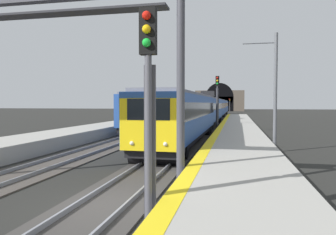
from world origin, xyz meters
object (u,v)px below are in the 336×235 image
Objects in this scene: overhead_signal_gantry at (58,38)px; train_adjacent_platform at (174,108)px; catenary_mast_near at (275,91)px; railway_signal_near at (148,100)px; railway_signal_mid at (217,99)px; railway_signal_far at (230,105)px; train_main_approaching at (213,108)px.

train_adjacent_platform is at bearing 4.19° from overhead_signal_gantry.
catenary_mast_near reaches higher than train_adjacent_platform.
railway_signal_near is 0.88× the size of railway_signal_mid.
overhead_signal_gantry is at bearing -10.82° from railway_signal_mid.
railway_signal_far is at bearing -2.89° from overhead_signal_gantry.
train_main_approaching is 1.94× the size of train_adjacent_platform.
overhead_signal_gantry reaches higher than train_main_approaching.
train_adjacent_platform is at bearing 24.26° from catenary_mast_near.
railway_signal_near reaches higher than train_main_approaching.
train_main_approaching is 13.31× the size of railway_signal_mid.
catenary_mast_near reaches higher than railway_signal_far.
train_main_approaching is at bearing -36.60° from train_adjacent_platform.
catenary_mast_near reaches higher than railway_signal_mid.
catenary_mast_near is (13.94, -4.32, 0.67)m from railway_signal_near.
catenary_mast_near is at bearing 18.34° from railway_signal_mid.
overhead_signal_gantry reaches higher than train_adjacent_platform.
railway_signal_near reaches higher than railway_signal_far.
railway_signal_near is 14.60m from catenary_mast_near.
railway_signal_near is 26.96m from railway_signal_mid.
train_main_approaching is at bearing -2.33° from railway_signal_far.
railway_signal_mid is at bearing -150.57° from train_adjacent_platform.
railway_signal_far is at bearing -8.21° from train_adjacent_platform.
train_main_approaching is 15.09× the size of railway_signal_near.
railway_signal_mid is 0.63× the size of overhead_signal_gantry.
railway_signal_far is (45.56, -1.85, 0.46)m from train_main_approaching.
train_adjacent_platform is 7.76× the size of railway_signal_near.
railway_signal_near is (-39.15, -7.05, 0.86)m from train_adjacent_platform.
railway_signal_far is at bearing -180.00° from railway_signal_mid.
overhead_signal_gantry is 1.26× the size of catenary_mast_near.
railway_signal_mid is (-19.34, -1.85, 1.35)m from train_main_approaching.
overhead_signal_gantry reaches higher than railway_signal_mid.
train_main_approaching is at bearing -3.49° from overhead_signal_gantry.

